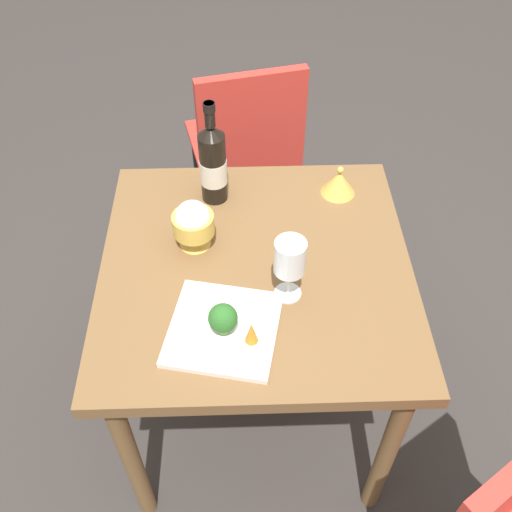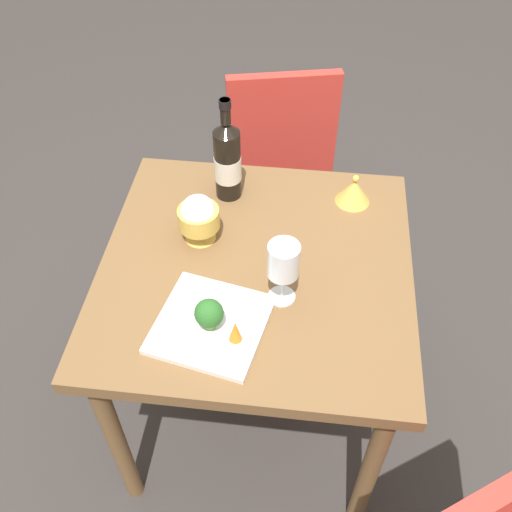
# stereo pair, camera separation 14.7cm
# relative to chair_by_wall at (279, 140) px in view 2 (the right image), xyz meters

# --- Properties ---
(ground_plane) EXTENTS (8.00, 8.00, 0.00)m
(ground_plane) POSITION_rel_chair_by_wall_xyz_m (-0.01, 0.84, -0.53)
(ground_plane) COLOR #383330
(dining_table) EXTENTS (0.81, 0.81, 0.74)m
(dining_table) POSITION_rel_chair_by_wall_xyz_m (-0.01, 0.84, 0.11)
(dining_table) COLOR brown
(dining_table) RESTS_ON ground_plane
(chair_by_wall) EXTENTS (0.48, 0.48, 0.85)m
(chair_by_wall) POSITION_rel_chair_by_wall_xyz_m (0.00, 0.00, 0.00)
(chair_by_wall) COLOR red
(chair_by_wall) RESTS_ON ground_plane
(wine_bottle) EXTENTS (0.08, 0.08, 0.31)m
(wine_bottle) POSITION_rel_chair_by_wall_xyz_m (0.10, 0.57, 0.33)
(wine_bottle) COLOR black
(wine_bottle) RESTS_ON dining_table
(wine_glass) EXTENTS (0.08, 0.08, 0.18)m
(wine_glass) POSITION_rel_chair_by_wall_xyz_m (-0.08, 0.94, 0.34)
(wine_glass) COLOR white
(wine_glass) RESTS_ON dining_table
(rice_bowl) EXTENTS (0.11, 0.11, 0.14)m
(rice_bowl) POSITION_rel_chair_by_wall_xyz_m (0.15, 0.76, 0.28)
(rice_bowl) COLOR gold
(rice_bowl) RESTS_ON dining_table
(rice_bowl_lid) EXTENTS (0.10, 0.10, 0.09)m
(rice_bowl_lid) POSITION_rel_chair_by_wall_xyz_m (-0.26, 0.56, 0.25)
(rice_bowl_lid) COLOR gold
(rice_bowl_lid) RESTS_ON dining_table
(serving_plate) EXTENTS (0.30, 0.30, 0.02)m
(serving_plate) POSITION_rel_chair_by_wall_xyz_m (0.08, 1.05, 0.22)
(serving_plate) COLOR white
(serving_plate) RESTS_ON dining_table
(broccoli_floret) EXTENTS (0.07, 0.07, 0.09)m
(broccoli_floret) POSITION_rel_chair_by_wall_xyz_m (0.07, 1.06, 0.27)
(broccoli_floret) COLOR #729E4C
(broccoli_floret) RESTS_ON serving_plate
(carrot_garnish_left) EXTENTS (0.03, 0.03, 0.06)m
(carrot_garnish_left) POSITION_rel_chair_by_wall_xyz_m (0.01, 1.09, 0.26)
(carrot_garnish_left) COLOR orange
(carrot_garnish_left) RESTS_ON serving_plate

